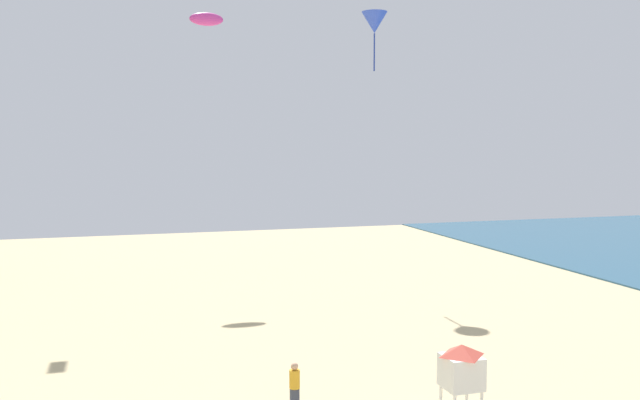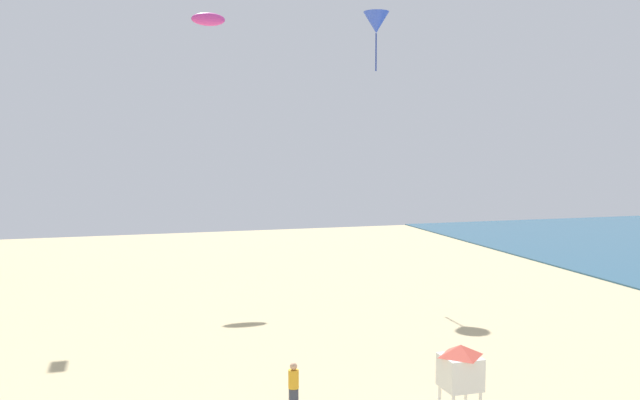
% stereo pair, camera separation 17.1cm
% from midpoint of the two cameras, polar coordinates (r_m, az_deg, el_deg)
% --- Properties ---
extents(kite_flyer, '(0.34, 0.34, 1.64)m').
position_cam_midpoint_polar(kite_flyer, '(22.83, -2.34, -15.05)').
color(kite_flyer, '#383D4C').
rests_on(kite_flyer, ground).
extents(lifeguard_stand, '(1.10, 1.10, 2.55)m').
position_cam_midpoint_polar(lifeguard_stand, '(21.92, 11.43, -13.45)').
color(lifeguard_stand, white).
rests_on(lifeguard_stand, ground).
extents(kite_magenta_parafoil, '(2.14, 0.59, 0.83)m').
position_cam_midpoint_polar(kite_magenta_parafoil, '(45.50, -9.52, 14.58)').
color(kite_magenta_parafoil, '#DB3D9E').
extents(kite_blue_delta, '(1.60, 1.60, 3.64)m').
position_cam_midpoint_polar(kite_blue_delta, '(44.08, 4.43, 14.45)').
color(kite_blue_delta, blue).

